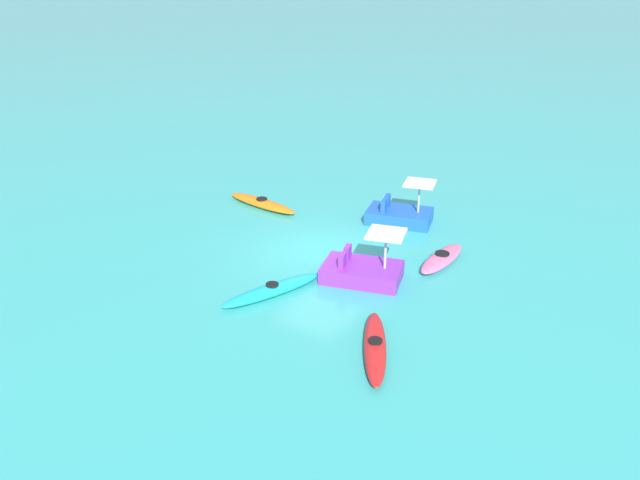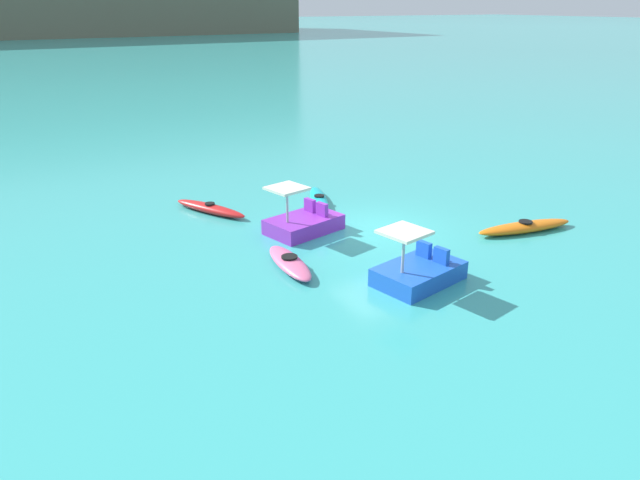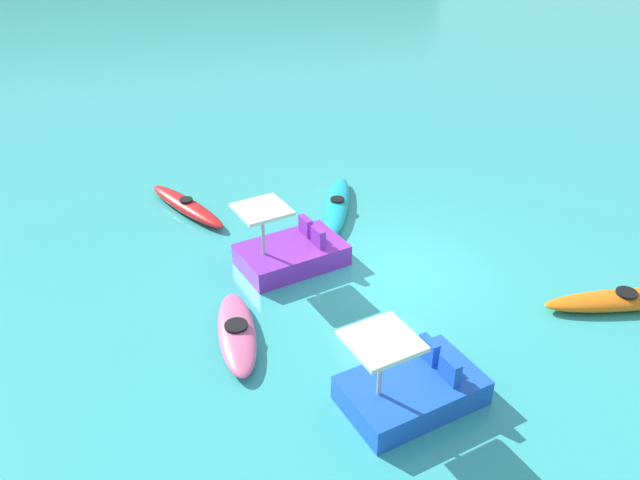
# 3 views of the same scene
# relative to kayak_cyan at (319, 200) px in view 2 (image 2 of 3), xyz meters

# --- Properties ---
(ground_plane) EXTENTS (600.00, 600.00, 0.00)m
(ground_plane) POSITION_rel_kayak_cyan_xyz_m (0.38, -3.28, -0.16)
(ground_plane) COLOR #38ADA8
(kayak_cyan) EXTENTS (1.84, 3.37, 0.37)m
(kayak_cyan) POSITION_rel_kayak_cyan_xyz_m (0.00, 0.00, 0.00)
(kayak_cyan) COLOR #19B7C6
(kayak_cyan) RESTS_ON ground_plane
(kayak_pink) EXTENTS (0.94, 2.71, 0.37)m
(kayak_pink) POSITION_rel_kayak_cyan_xyz_m (-3.53, -4.62, 0.00)
(kayak_pink) COLOR pink
(kayak_pink) RESTS_ON ground_plane
(kayak_orange) EXTENTS (3.64, 1.25, 0.37)m
(kayak_orange) POSITION_rel_kayak_cyan_xyz_m (4.61, -5.81, 0.00)
(kayak_orange) COLOR orange
(kayak_orange) RESTS_ON ground_plane
(kayak_red) EXTENTS (1.99, 3.17, 0.37)m
(kayak_red) POSITION_rel_kayak_cyan_xyz_m (-3.91, 1.10, -0.00)
(kayak_red) COLOR red
(kayak_red) RESTS_ON ground_plane
(pedal_boat_blue) EXTENTS (2.68, 2.00, 1.68)m
(pedal_boat_blue) POSITION_rel_kayak_cyan_xyz_m (-0.89, -7.16, 0.17)
(pedal_boat_blue) COLOR blue
(pedal_boat_blue) RESTS_ON ground_plane
(pedal_boat_purple) EXTENTS (2.69, 2.04, 1.68)m
(pedal_boat_purple) POSITION_rel_kayak_cyan_xyz_m (-1.84, -2.24, 0.17)
(pedal_boat_purple) COLOR purple
(pedal_boat_purple) RESTS_ON ground_plane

